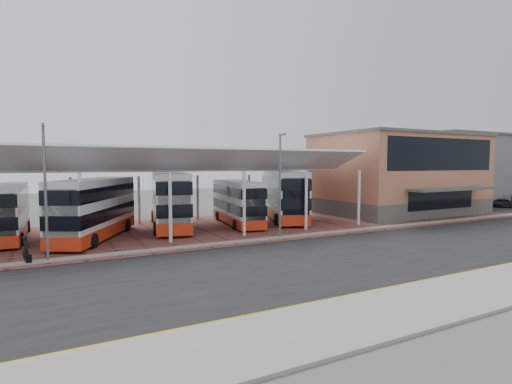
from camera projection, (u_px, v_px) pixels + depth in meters
ground at (305, 258)px, 24.51m from camera, size 140.00×140.00×0.00m
road at (315, 261)px, 23.62m from camera, size 120.00×14.00×0.02m
forecourt at (242, 226)px, 36.90m from camera, size 72.00×16.00×0.06m
sidewalk at (430, 301)px, 16.56m from camera, size 120.00×4.00×0.14m
north_kerb at (258, 240)px, 29.97m from camera, size 120.00×0.80×0.14m
yellow_line_near at (393, 289)px, 18.33m from camera, size 120.00×0.12×0.01m
yellow_line_far at (388, 287)px, 18.59m from camera, size 120.00×0.12×0.01m
canopy at (152, 164)px, 33.60m from camera, size 37.00×11.63×7.07m
terminal at (398, 174)px, 47.18m from camera, size 18.40×14.40×9.25m
warehouse at (458, 168)px, 67.69m from camera, size 30.50×20.50×10.25m
lamp_west at (45, 188)px, 23.21m from camera, size 0.16×0.90×8.07m
lamp_east at (280, 182)px, 30.67m from camera, size 0.16×0.90×8.07m
bus_1 at (7, 212)px, 30.19m from camera, size 2.82×10.33×4.23m
bus_2 at (95, 209)px, 30.48m from camera, size 7.45×11.06×4.59m
bus_3 at (169, 200)px, 35.95m from camera, size 5.17×12.33×4.95m
bus_4 at (237, 203)px, 37.81m from camera, size 3.78×10.26×4.13m
bus_5 at (283, 196)px, 41.08m from camera, size 6.87×12.25×4.97m
pedestrian at (26, 249)px, 23.19m from camera, size 0.52×0.65×1.55m
suitcase at (29, 259)px, 22.80m from camera, size 0.32×0.23×0.54m
carpark_car_a at (505, 203)px, 52.14m from camera, size 3.38×3.68×1.22m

